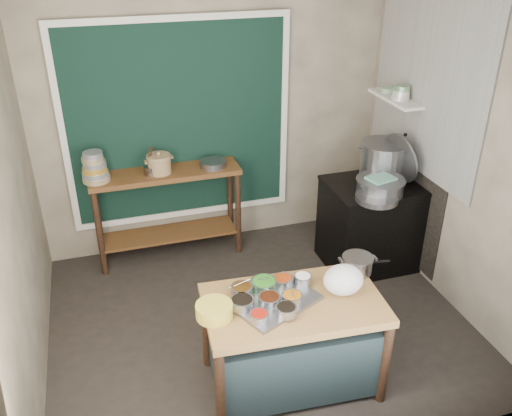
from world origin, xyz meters
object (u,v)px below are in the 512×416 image
object	(u,v)px
steamer	(380,187)
stove_block	(372,225)
prep_table	(292,343)
saucepan	(357,264)
condiment_tray	(274,301)
stock_pot	(383,161)
yellow_basin	(214,310)
ceramic_crock	(159,165)
utensil_cup	(151,170)
back_counter	(168,214)

from	to	relation	value
steamer	stove_block	bearing A→B (deg)	68.15
prep_table	saucepan	distance (m)	0.76
condiment_tray	saucepan	size ratio (longest dim) A/B	2.39
prep_table	stock_pot	bearing A→B (deg)	48.49
yellow_basin	stock_pot	world-z (taller)	stock_pot
ceramic_crock	yellow_basin	bearing A→B (deg)	-88.28
stove_block	utensil_cup	xyz separation A→B (m)	(-2.03, 0.70, 0.57)
stove_block	saucepan	world-z (taller)	saucepan
prep_table	back_counter	size ratio (longest dim) A/B	0.86
back_counter	stock_pot	size ratio (longest dim) A/B	3.10
back_counter	stock_pot	world-z (taller)	stock_pot
back_counter	stove_block	size ratio (longest dim) A/B	1.61
yellow_basin	saucepan	bearing A→B (deg)	9.60
prep_table	utensil_cup	bearing A→B (deg)	113.65
utensil_cup	steamer	size ratio (longest dim) A/B	0.31
condiment_tray	ceramic_crock	bearing A→B (deg)	104.00
back_counter	ceramic_crock	xyz separation A→B (m)	(-0.05, -0.02, 0.56)
condiment_tray	utensil_cup	size ratio (longest dim) A/B	4.05
stock_pot	steamer	size ratio (longest dim) A/B	1.03
utensil_cup	steamer	distance (m)	2.15
saucepan	utensil_cup	size ratio (longest dim) A/B	1.70
prep_table	stock_pot	size ratio (longest dim) A/B	2.67
steamer	back_counter	bearing A→B (deg)	152.94
stove_block	condiment_tray	bearing A→B (deg)	-138.99
stove_block	stock_pot	world-z (taller)	stock_pot
condiment_tray	utensil_cup	xyz separation A→B (m)	(-0.57, 1.96, 0.23)
saucepan	stock_pot	bearing A→B (deg)	65.11
stove_block	utensil_cup	world-z (taller)	utensil_cup
utensil_cup	ceramic_crock	world-z (taller)	ceramic_crock
saucepan	yellow_basin	bearing A→B (deg)	-159.94
ceramic_crock	stock_pot	world-z (taller)	stock_pot
prep_table	utensil_cup	world-z (taller)	utensil_cup
condiment_tray	yellow_basin	bearing A→B (deg)	-176.61
prep_table	back_counter	xyz separation A→B (m)	(-0.58, 2.03, 0.10)
prep_table	condiment_tray	xyz separation A→B (m)	(-0.13, 0.03, 0.39)
yellow_basin	saucepan	xyz separation A→B (m)	(1.15, 0.19, 0.02)
prep_table	steamer	distance (m)	1.76
stove_block	yellow_basin	xyz separation A→B (m)	(-1.89, -1.29, 0.37)
stove_block	steamer	bearing A→B (deg)	-111.85
condiment_tray	stove_block	bearing A→B (deg)	41.01
yellow_basin	prep_table	bearing A→B (deg)	-0.72
prep_table	yellow_basin	xyz separation A→B (m)	(-0.56, 0.01, 0.42)
stove_block	steamer	size ratio (longest dim) A/B	1.98
condiment_tray	ceramic_crock	xyz separation A→B (m)	(-0.49, 1.97, 0.27)
yellow_basin	ceramic_crock	distance (m)	2.01
back_counter	yellow_basin	distance (m)	2.05
stove_block	back_counter	bearing A→B (deg)	158.98
prep_table	stove_block	distance (m)	1.86
stove_block	condiment_tray	xyz separation A→B (m)	(-1.46, -1.27, 0.34)
prep_table	yellow_basin	distance (m)	0.71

